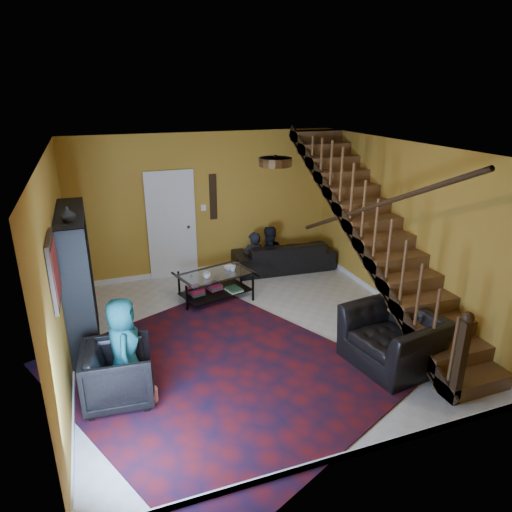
{
  "coord_description": "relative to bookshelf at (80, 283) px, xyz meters",
  "views": [
    {
      "loc": [
        -2.1,
        -5.85,
        3.56
      ],
      "look_at": [
        0.2,
        0.4,
        1.11
      ],
      "focal_mm": 32.0,
      "sensor_mm": 36.0,
      "label": 1
    }
  ],
  "objects": [
    {
      "name": "armchair_left",
      "position": [
        0.35,
        -1.56,
        -0.6
      ],
      "size": [
        0.87,
        0.85,
        0.73
      ],
      "primitive_type": "imported",
      "rotation": [
        0.0,
        0.0,
        1.48
      ],
      "color": "black",
      "rests_on": "floor"
    },
    {
      "name": "door",
      "position": [
        1.7,
        2.12,
        0.06
      ],
      "size": [
        0.82,
        0.05,
        2.05
      ],
      "primitive_type": "cube",
      "color": "silver",
      "rests_on": "floor"
    },
    {
      "name": "ceiling_fixture",
      "position": [
        2.4,
        -1.4,
        1.78
      ],
      "size": [
        0.4,
        0.4,
        0.1
      ],
      "primitive_type": "cylinder",
      "color": "#3F2814",
      "rests_on": "room"
    },
    {
      "name": "person_adult_a",
      "position": [
        3.27,
        1.75,
        -0.76
      ],
      "size": [
        0.5,
        0.35,
        1.31
      ],
      "primitive_type": "imported",
      "rotation": [
        0.0,
        0.0,
        3.06
      ],
      "color": "black",
      "rests_on": "sofa"
    },
    {
      "name": "staircase",
      "position": [
        4.53,
        -0.6,
        0.43
      ],
      "size": [
        0.95,
        5.02,
        3.18
      ],
      "color": "brown",
      "rests_on": "floor"
    },
    {
      "name": "person_child",
      "position": [
        0.45,
        -1.45,
        -0.32
      ],
      "size": [
        0.45,
        0.65,
        1.28
      ],
      "primitive_type": "imported",
      "rotation": [
        0.0,
        0.0,
        1.49
      ],
      "color": "#195B61",
      "rests_on": "armchair_left"
    },
    {
      "name": "bookshelf",
      "position": [
        0.0,
        0.0,
        0.0
      ],
      "size": [
        0.35,
        1.8,
        2.0
      ],
      "color": "black",
      "rests_on": "floor"
    },
    {
      "name": "cup_b",
      "position": [
        2.53,
        0.82,
        -0.44
      ],
      "size": [
        0.12,
        0.12,
        0.1
      ],
      "primitive_type": "imported",
      "rotation": [
        0.0,
        0.0,
        0.11
      ],
      "color": "#999999",
      "rests_on": "coffee_table"
    },
    {
      "name": "popcorn_bucket",
      "position": [
        0.7,
        -1.74,
        -0.86
      ],
      "size": [
        0.19,
        0.19,
        0.17
      ],
      "primitive_type": "cylinder",
      "rotation": [
        0.0,
        0.0,
        -0.37
      ],
      "color": "red",
      "rests_on": "rug"
    },
    {
      "name": "floor",
      "position": [
        2.4,
        -0.6,
        -0.96
      ],
      "size": [
        5.5,
        5.5,
        0.0
      ],
      "primitive_type": "plane",
      "color": "beige",
      "rests_on": "ground"
    },
    {
      "name": "coffee_table",
      "position": [
        2.2,
        0.82,
        -0.69
      ],
      "size": [
        1.4,
        1.04,
        0.48
      ],
      "rotation": [
        0.0,
        0.0,
        0.27
      ],
      "color": "black",
      "rests_on": "floor"
    },
    {
      "name": "person_adult_b",
      "position": [
        3.58,
        1.75,
        -0.72
      ],
      "size": [
        0.72,
        0.58,
        1.39
      ],
      "primitive_type": "imported",
      "rotation": [
        0.0,
        0.0,
        3.22
      ],
      "color": "black",
      "rests_on": "sofa"
    },
    {
      "name": "framed_picture",
      "position": [
        -0.17,
        -1.5,
        0.79
      ],
      "size": [
        0.04,
        0.74,
        0.74
      ],
      "primitive_type": "cube",
      "color": "maroon",
      "rests_on": "room"
    },
    {
      "name": "vase",
      "position": [
        -0.0,
        -0.5,
        1.13
      ],
      "size": [
        0.18,
        0.18,
        0.19
      ],
      "primitive_type": "imported",
      "color": "#999999",
      "rests_on": "bookshelf"
    },
    {
      "name": "wall_hanging",
      "position": [
        2.55,
        2.13,
        0.59
      ],
      "size": [
        0.14,
        0.03,
        0.9
      ],
      "primitive_type": "cube",
      "color": "black",
      "rests_on": "room"
    },
    {
      "name": "sofa",
      "position": [
        3.9,
        1.7,
        -0.67
      ],
      "size": [
        2.09,
        0.92,
        0.6
      ],
      "primitive_type": "imported",
      "rotation": [
        0.0,
        0.0,
        3.08
      ],
      "color": "black",
      "rests_on": "floor"
    },
    {
      "name": "cup_a",
      "position": [
        2.01,
        0.66,
        -0.44
      ],
      "size": [
        0.17,
        0.17,
        0.1
      ],
      "primitive_type": "imported",
      "rotation": [
        0.0,
        0.0,
        -0.36
      ],
      "color": "#999999",
      "rests_on": "coffee_table"
    },
    {
      "name": "room",
      "position": [
        1.07,
        0.73,
        -0.91
      ],
      "size": [
        5.5,
        5.5,
        5.5
      ],
      "color": "#A98725",
      "rests_on": "ground"
    },
    {
      "name": "bowl",
      "position": [
        2.5,
        0.92,
        -0.46
      ],
      "size": [
        0.22,
        0.22,
        0.05
      ],
      "primitive_type": "imported",
      "rotation": [
        0.0,
        0.0,
        -0.05
      ],
      "color": "#999999",
      "rests_on": "coffee_table"
    },
    {
      "name": "armchair_right",
      "position": [
        3.9,
        -2.03,
        -0.58
      ],
      "size": [
        1.2,
        1.33,
        0.77
      ],
      "primitive_type": "imported",
      "rotation": [
        0.0,
        0.0,
        -1.42
      ],
      "color": "black",
      "rests_on": "floor"
    },
    {
      "name": "rug",
      "position": [
        1.58,
        -1.44,
        -0.95
      ],
      "size": [
        4.85,
        5.1,
        0.02
      ],
      "primitive_type": "cube",
      "rotation": [
        0.0,
        0.0,
        0.42
      ],
      "color": "#4F0E10",
      "rests_on": "floor"
    }
  ]
}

